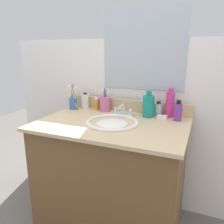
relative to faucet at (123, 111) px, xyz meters
name	(u,v)px	position (x,y,z in m)	size (l,w,h in m)	color
ground_plane	(112,223)	(-0.01, -0.18, -0.80)	(6.00, 6.00, 0.00)	#66605B
vanity_cabinet	(112,177)	(-0.01, -0.18, -0.42)	(0.91, 0.58, 0.75)	brown
countertop	(112,124)	(-0.01, -0.18, -0.04)	(0.95, 0.64, 0.02)	#D1B284
backsplash	(127,105)	(-0.01, 0.12, 0.02)	(0.95, 0.02, 0.09)	#D1B284
back_wall	(129,124)	(-0.01, 0.18, -0.15)	(2.05, 0.04, 1.30)	white
mirror_panel	(143,50)	(0.09, 0.16, 0.42)	(0.60, 0.01, 0.56)	#B2BCC6
sink_basin	(112,128)	(0.00, -0.19, -0.06)	(0.34, 0.34, 0.11)	white
faucet	(123,111)	(0.00, 0.00, 0.00)	(0.16, 0.10, 0.08)	silver
bottle_gel_clear	(158,109)	(0.23, 0.08, 0.02)	(0.05, 0.05, 0.10)	silver
bottle_lotion_white	(85,101)	(-0.34, 0.08, 0.03)	(0.06, 0.06, 0.13)	white
bottle_cream_purple	(178,112)	(0.37, 0.02, 0.03)	(0.05, 0.05, 0.14)	#7A3899
bottle_mouthwash_teal	(148,106)	(0.17, 0.03, 0.05)	(0.08, 0.08, 0.18)	teal
bottle_soap_pink	(170,104)	(0.31, 0.09, 0.06)	(0.06, 0.06, 0.20)	#D8338C
bottle_oil_amber	(97,104)	(-0.24, 0.07, 0.02)	(0.04, 0.04, 0.10)	gold
cup_pink	(105,103)	(-0.17, 0.06, 0.03)	(0.08, 0.08, 0.18)	#D16693
cup_blue_plastic	(73,102)	(-0.42, 0.02, 0.03)	(0.08, 0.06, 0.20)	#3F66B7
soap_bar	(162,117)	(0.27, 0.02, -0.02)	(0.06, 0.04, 0.02)	white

